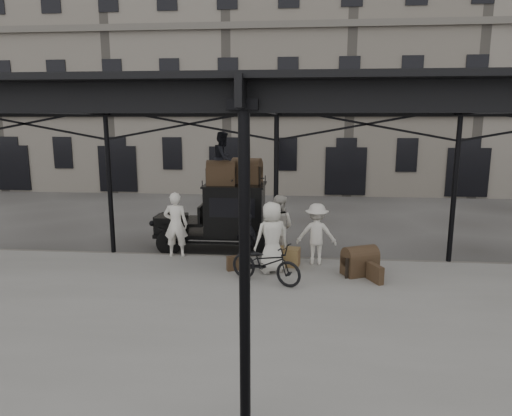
% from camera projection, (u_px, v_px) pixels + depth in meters
% --- Properties ---
extents(ground, '(120.00, 120.00, 0.00)m').
position_uv_depth(ground, '(271.00, 285.00, 11.68)').
color(ground, '#383533').
rests_on(ground, ground).
extents(platform, '(28.00, 8.00, 0.15)m').
position_uv_depth(platform, '(266.00, 315.00, 9.72)').
color(platform, slate).
rests_on(platform, ground).
extents(canopy, '(22.50, 9.00, 4.74)m').
position_uv_depth(canopy, '(268.00, 98.00, 9.12)').
color(canopy, black).
rests_on(canopy, ground).
extents(building_frontage, '(64.00, 8.00, 14.00)m').
position_uv_depth(building_frontage, '(290.00, 72.00, 27.93)').
color(building_frontage, slate).
rests_on(building_frontage, ground).
extents(taxi, '(3.65, 1.55, 2.18)m').
position_uv_depth(taxi, '(225.00, 214.00, 14.58)').
color(taxi, black).
rests_on(taxi, ground).
extents(porter_left, '(0.73, 0.50, 1.94)m').
position_uv_depth(porter_left, '(176.00, 225.00, 13.50)').
color(porter_left, silver).
rests_on(porter_left, platform).
extents(porter_midleft, '(1.11, 0.98, 1.91)m').
position_uv_depth(porter_midleft, '(278.00, 227.00, 13.22)').
color(porter_midleft, beige).
rests_on(porter_midleft, platform).
extents(porter_centre, '(1.11, 0.96, 1.91)m').
position_uv_depth(porter_centre, '(272.00, 237.00, 12.09)').
color(porter_centre, silver).
rests_on(porter_centre, platform).
extents(porter_official, '(0.90, 0.92, 1.55)m').
position_uv_depth(porter_official, '(247.00, 241.00, 12.45)').
color(porter_official, black).
rests_on(porter_official, platform).
extents(porter_right, '(1.16, 0.71, 1.74)m').
position_uv_depth(porter_right, '(317.00, 234.00, 12.78)').
color(porter_right, beige).
rests_on(porter_right, platform).
extents(bicycle, '(2.04, 1.42, 1.02)m').
position_uv_depth(bicycle, '(266.00, 263.00, 11.38)').
color(bicycle, black).
rests_on(bicycle, platform).
extents(porter_roof, '(0.75, 0.89, 1.64)m').
position_uv_depth(porter_roof, '(223.00, 158.00, 14.14)').
color(porter_roof, black).
rests_on(porter_roof, taxi).
extents(steamer_trunk_roof_near, '(0.91, 0.60, 0.64)m').
position_uv_depth(steamer_trunk_roof_near, '(221.00, 175.00, 14.09)').
color(steamer_trunk_roof_near, '#432B1F').
rests_on(steamer_trunk_roof_near, taxi).
extents(steamer_trunk_roof_far, '(1.01, 0.73, 0.67)m').
position_uv_depth(steamer_trunk_roof_far, '(247.00, 173.00, 14.46)').
color(steamer_trunk_roof_far, '#432B1F').
rests_on(steamer_trunk_roof_far, taxi).
extents(steamer_trunk_platform, '(1.03, 0.86, 0.65)m').
position_uv_depth(steamer_trunk_platform, '(360.00, 263.00, 12.00)').
color(steamer_trunk_platform, '#432B1F').
rests_on(steamer_trunk_platform, platform).
extents(wicker_hamper, '(0.67, 0.54, 0.50)m').
position_uv_depth(wicker_hamper, '(289.00, 257.00, 12.75)').
color(wicker_hamper, olive).
rests_on(wicker_hamper, platform).
extents(suitcase_upright, '(0.38, 0.61, 0.45)m').
position_uv_depth(suitcase_upright, '(375.00, 273.00, 11.48)').
color(suitcase_upright, '#432B1F').
rests_on(suitcase_upright, platform).
extents(suitcase_flat, '(0.61, 0.40, 0.40)m').
position_uv_depth(suitcase_flat, '(238.00, 263.00, 12.39)').
color(suitcase_flat, '#432B1F').
rests_on(suitcase_flat, platform).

